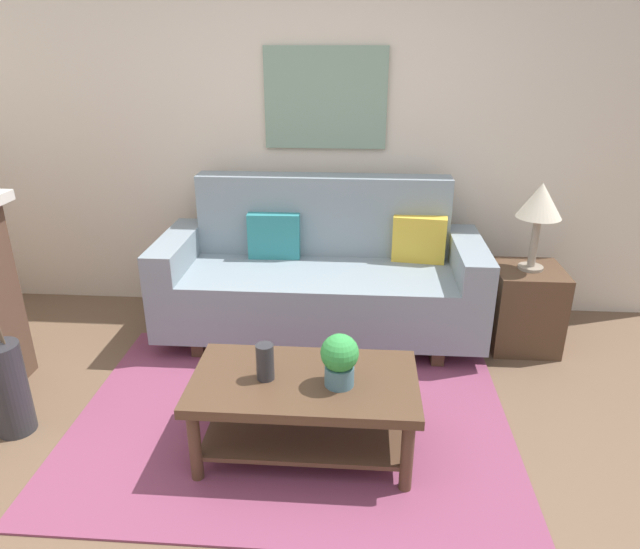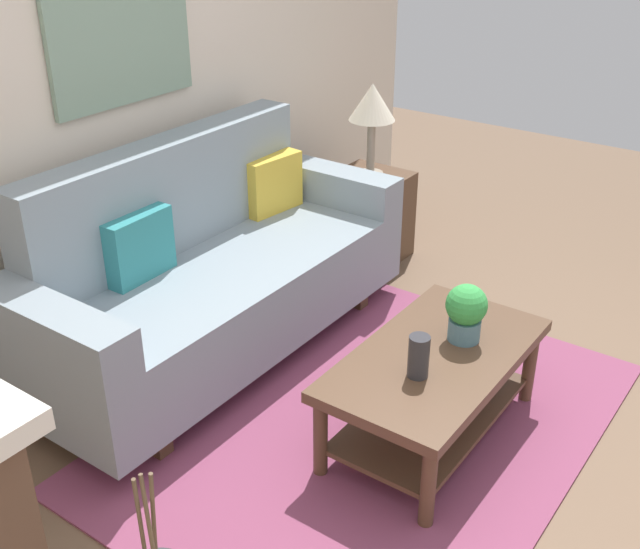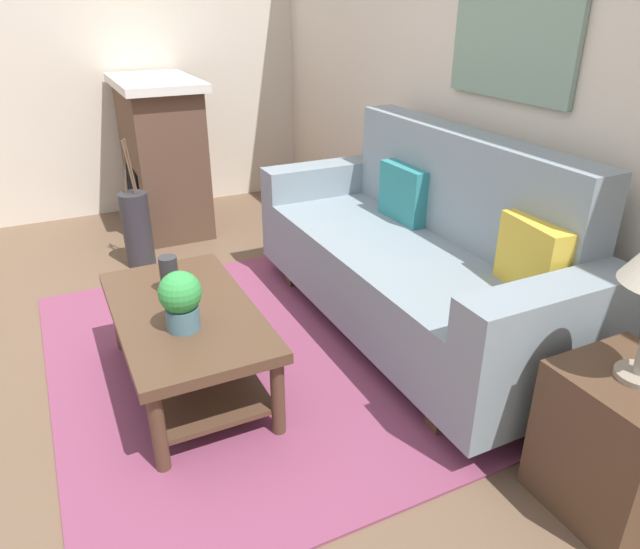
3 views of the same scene
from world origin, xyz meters
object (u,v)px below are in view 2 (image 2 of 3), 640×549
object	(u,v)px
throw_pillow_mustard	(273,184)
framed_painting	(121,31)
throw_pillow_teal	(138,246)
potted_plant_tabletop	(466,311)
table_lamp	(372,106)
couch	(211,274)
coffee_table	(434,376)
tabletop_vase	(419,356)
side_table	(369,217)

from	to	relation	value
throw_pillow_mustard	framed_painting	distance (m)	1.17
throw_pillow_teal	potted_plant_tabletop	xyz separation A→B (m)	(0.52, -1.44, -0.11)
throw_pillow_teal	table_lamp	distance (m)	1.76
throw_pillow_mustard	couch	bearing A→B (deg)	-169.34
throw_pillow_mustard	throw_pillow_teal	bearing A→B (deg)	180.00
throw_pillow_teal	throw_pillow_mustard	xyz separation A→B (m)	(1.01, 0.00, 0.00)
throw_pillow_teal	coffee_table	size ratio (longest dim) A/B	0.33
potted_plant_tabletop	framed_painting	xyz separation A→B (m)	(-0.18, 1.78, 1.00)
tabletop_vase	table_lamp	distance (m)	2.03
coffee_table	side_table	distance (m)	1.82
potted_plant_tabletop	table_lamp	bearing A→B (deg)	45.95
couch	coffee_table	world-z (taller)	couch
couch	potted_plant_tabletop	distance (m)	1.33
tabletop_vase	throw_pillow_mustard	bearing A→B (deg)	59.14
couch	throw_pillow_teal	size ratio (longest dim) A/B	6.01
throw_pillow_mustard	table_lamp	bearing A→B (deg)	-15.78
throw_pillow_teal	tabletop_vase	xyz separation A→B (m)	(0.16, -1.41, -0.16)
throw_pillow_teal	throw_pillow_mustard	bearing A→B (deg)	0.00
coffee_table	couch	bearing A→B (deg)	90.52
coffee_table	potted_plant_tabletop	size ratio (longest dim) A/B	4.20
side_table	potted_plant_tabletop	bearing A→B (deg)	-134.05
tabletop_vase	framed_painting	world-z (taller)	framed_painting
coffee_table	tabletop_vase	bearing A→B (deg)	-175.80
couch	throw_pillow_mustard	world-z (taller)	couch
potted_plant_tabletop	framed_painting	distance (m)	2.05
tabletop_vase	framed_painting	distance (m)	2.05
coffee_table	side_table	world-z (taller)	side_table
side_table	framed_painting	distance (m)	1.97
side_table	table_lamp	xyz separation A→B (m)	(0.00, 0.00, 0.71)
coffee_table	potted_plant_tabletop	world-z (taller)	potted_plant_tabletop
coffee_table	side_table	size ratio (longest dim) A/B	1.96
side_table	throw_pillow_mustard	bearing A→B (deg)	164.22
coffee_table	potted_plant_tabletop	distance (m)	0.31
framed_painting	side_table	bearing A→B (deg)	-21.42
throw_pillow_teal	table_lamp	size ratio (longest dim) A/B	0.63
throw_pillow_mustard	tabletop_vase	world-z (taller)	throw_pillow_mustard
couch	tabletop_vase	xyz separation A→B (m)	(-0.17, -1.29, 0.09)
potted_plant_tabletop	side_table	bearing A→B (deg)	45.95
couch	coffee_table	bearing A→B (deg)	-89.48
side_table	coffee_table	bearing A→B (deg)	-138.83
potted_plant_tabletop	table_lamp	xyz separation A→B (m)	(1.20, 1.24, 0.42)
throw_pillow_teal	table_lamp	bearing A→B (deg)	-6.68
coffee_table	framed_painting	distance (m)	2.15
coffee_table	tabletop_vase	size ratio (longest dim) A/B	6.01
couch	table_lamp	xyz separation A→B (m)	(1.38, -0.07, 0.56)
side_table	table_lamp	distance (m)	0.71
potted_plant_tabletop	framed_painting	bearing A→B (deg)	95.84
throw_pillow_mustard	coffee_table	distance (m)	1.59
table_lamp	framed_painting	world-z (taller)	framed_painting
potted_plant_tabletop	side_table	xyz separation A→B (m)	(1.20, 1.24, -0.29)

